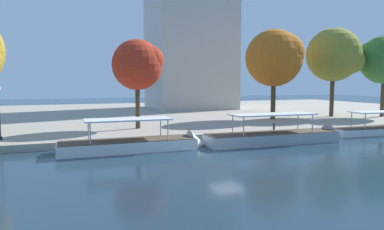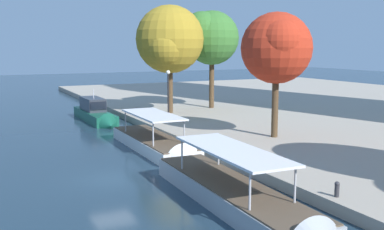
{
  "view_description": "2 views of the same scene",
  "coord_description": "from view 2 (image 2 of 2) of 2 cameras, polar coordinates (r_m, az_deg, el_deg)",
  "views": [
    {
      "loc": [
        -11.94,
        -24.35,
        5.84
      ],
      "look_at": [
        0.22,
        8.37,
        2.58
      ],
      "focal_mm": 32.94,
      "sensor_mm": 36.0,
      "label": 1
    },
    {
      "loc": [
        26.37,
        -7.6,
        7.94
      ],
      "look_at": [
        -4.49,
        7.48,
        2.84
      ],
      "focal_mm": 43.74,
      "sensor_mm": 36.0,
      "label": 2
    }
  ],
  "objects": [
    {
      "name": "lamp_post",
      "position": [
        47.55,
        -2.92,
        3.31
      ],
      "size": [
        0.41,
        0.41,
        4.82
      ],
      "color": "black",
      "rests_on": "dock_promenade"
    },
    {
      "name": "tour_boat_2",
      "position": [
        23.16,
        6.04,
        -10.49
      ],
      "size": [
        14.55,
        3.31,
        3.85
      ],
      "rotation": [
        0.0,
        0.0,
        -0.03
      ],
      "color": "#9EA3A8",
      "rests_on": "ground_plane"
    },
    {
      "name": "tree_4",
      "position": [
        50.44,
        -2.8,
        8.99
      ],
      "size": [
        7.31,
        7.31,
        11.62
      ],
      "color": "#4C3823",
      "rests_on": "dock_promenade"
    },
    {
      "name": "motor_yacht_0",
      "position": [
        50.53,
        -11.64,
        -0.01
      ],
      "size": [
        10.83,
        2.37,
        4.18
      ],
      "rotation": [
        0.0,
        0.0,
        0.01
      ],
      "color": "#14513D",
      "rests_on": "ground_plane"
    },
    {
      "name": "tree_0",
      "position": [
        55.1,
        2.25,
        9.68
      ],
      "size": [
        6.56,
        6.71,
        11.32
      ],
      "color": "#4C3823",
      "rests_on": "dock_promenade"
    },
    {
      "name": "tree_5",
      "position": [
        37.42,
        10.13,
        8.16
      ],
      "size": [
        5.65,
        5.62,
        9.91
      ],
      "color": "#4C3823",
      "rests_on": "dock_promenade"
    },
    {
      "name": "tour_boat_1",
      "position": [
        35.41,
        -4.18,
        -4.01
      ],
      "size": [
        12.74,
        3.08,
        3.93
      ],
      "rotation": [
        0.0,
        0.0,
        -0.01
      ],
      "color": "silver",
      "rests_on": "ground_plane"
    },
    {
      "name": "mooring_bollard_0",
      "position": [
        24.0,
        17.26,
        -8.57
      ],
      "size": [
        0.26,
        0.26,
        0.77
      ],
      "color": "#2D2D33",
      "rests_on": "dock_promenade"
    },
    {
      "name": "ground_plane",
      "position": [
        28.57,
        -9.66,
        -7.81
      ],
      "size": [
        220.0,
        220.0,
        0.0
      ],
      "primitive_type": "plane",
      "color": "#1E3342"
    }
  ]
}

